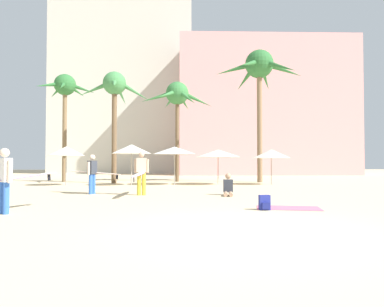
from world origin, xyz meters
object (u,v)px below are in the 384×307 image
person_near_right (141,172)px  person_near_left (7,178)px  person_mid_left (93,172)px  cafe_umbrella_4 (175,150)px  backpack (265,203)px  cafe_umbrella_1 (218,153)px  cafe_umbrella_3 (66,151)px  person_far_left (228,188)px  cafe_umbrella_0 (132,149)px  palm_tree_right (115,91)px  palm_tree_left (177,98)px  palm_tree_far_left (259,71)px  beach_towel (288,208)px  cafe_umbrella_2 (271,154)px  palm_tree_center (65,91)px

person_near_right → person_near_left: size_ratio=1.08×
person_near_left → person_mid_left: person_near_left is taller
person_mid_left → person_near_left: bearing=103.4°
cafe_umbrella_4 → backpack: size_ratio=6.22×
cafe_umbrella_1 → cafe_umbrella_3: cafe_umbrella_3 is taller
cafe_umbrella_3 → cafe_umbrella_4: 6.33m
cafe_umbrella_4 → person_far_left: cafe_umbrella_4 is taller
cafe_umbrella_1 → person_near_left: bearing=-120.2°
cafe_umbrella_1 → person_near_right: bearing=-119.3°
person_far_left → person_near_right: bearing=-83.8°
cafe_umbrella_0 → person_near_right: bearing=-78.1°
cafe_umbrella_0 → backpack: size_ratio=5.71×
cafe_umbrella_4 → person_mid_left: (-3.34, -5.90, -1.15)m
person_mid_left → cafe_umbrella_4: bearing=-98.1°
backpack → person_far_left: (-0.46, 4.33, 0.11)m
person_near_right → person_mid_left: size_ratio=1.12×
palm_tree_right → cafe_umbrella_0: bearing=-55.6°
cafe_umbrella_1 → person_mid_left: bearing=-134.9°
cafe_umbrella_4 → person_near_left: (-4.12, -11.53, -1.14)m
cafe_umbrella_1 → person_far_left: bearing=-92.4°
palm_tree_left → cafe_umbrella_4: (-0.09, -3.51, -3.86)m
cafe_umbrella_3 → person_far_left: 10.85m
cafe_umbrella_0 → cafe_umbrella_4: cafe_umbrella_0 is taller
cafe_umbrella_4 → backpack: cafe_umbrella_4 is taller
person_near_left → palm_tree_far_left: bearing=-179.3°
palm_tree_right → cafe_umbrella_4: palm_tree_right is taller
palm_tree_right → cafe_umbrella_3: size_ratio=3.18×
palm_tree_right → cafe_umbrella_1: bearing=-13.1°
person_far_left → beach_towel: bearing=24.3°
person_far_left → cafe_umbrella_2: bearing=159.5°
cafe_umbrella_0 → cafe_umbrella_3: 3.80m
cafe_umbrella_1 → cafe_umbrella_3: size_ratio=1.20×
palm_tree_center → person_near_left: (3.58, -14.87, -5.37)m
palm_tree_left → cafe_umbrella_1: size_ratio=2.58×
palm_tree_right → cafe_umbrella_1: size_ratio=2.64×
palm_tree_center → cafe_umbrella_3: palm_tree_center is taller
cafe_umbrella_0 → person_near_right: 6.53m
palm_tree_left → backpack: size_ratio=16.76×
cafe_umbrella_3 → backpack: 14.13m
palm_tree_center → backpack: size_ratio=17.84×
cafe_umbrella_1 → person_near_left: 13.48m
palm_tree_far_left → cafe_umbrella_3: bearing=-166.2°
person_near_left → person_mid_left: 5.68m
cafe_umbrella_3 → palm_tree_far_left: bearing=13.8°
cafe_umbrella_0 → person_near_left: size_ratio=0.82×
palm_tree_center → person_far_left: bearing=-45.2°
cafe_umbrella_3 → person_near_left: cafe_umbrella_3 is taller
palm_tree_left → cafe_umbrella_3: 8.49m
cafe_umbrella_3 → cafe_umbrella_0: bearing=0.2°
cafe_umbrella_1 → person_near_right: cafe_umbrella_1 is taller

